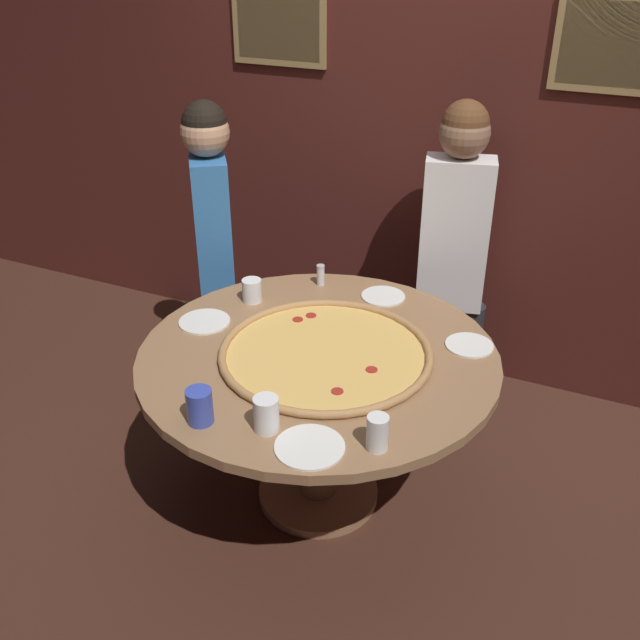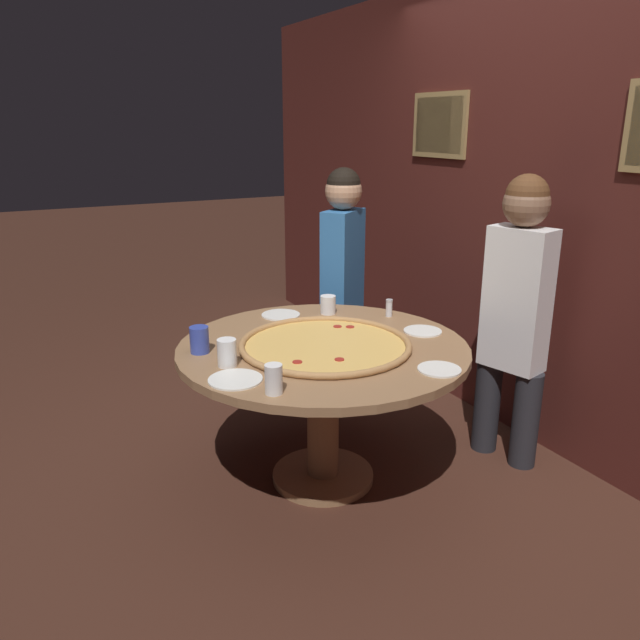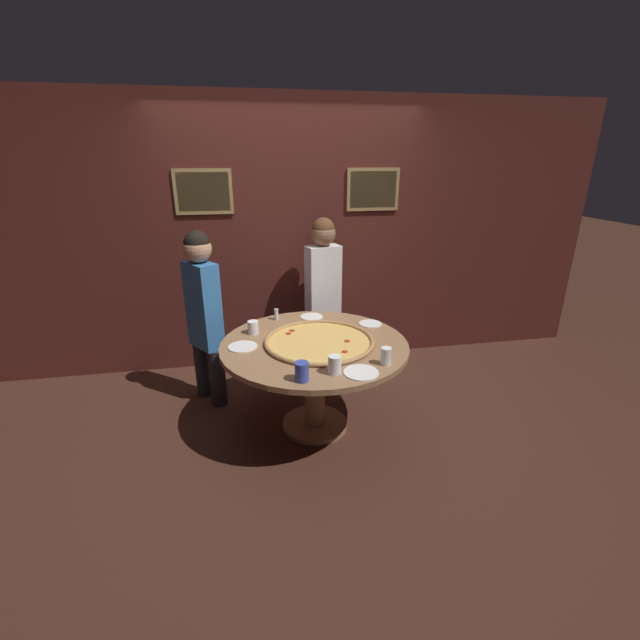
# 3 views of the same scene
# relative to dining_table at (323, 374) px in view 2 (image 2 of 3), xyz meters

# --- Properties ---
(ground_plane) EXTENTS (24.00, 24.00, 0.00)m
(ground_plane) POSITION_rel_dining_table_xyz_m (0.00, 0.00, -0.59)
(ground_plane) COLOR #422319
(back_wall) EXTENTS (6.40, 0.08, 2.60)m
(back_wall) POSITION_rel_dining_table_xyz_m (0.00, 1.30, 0.72)
(back_wall) COLOR #4C1E19
(back_wall) RESTS_ON ground_plane
(dining_table) EXTENTS (1.41, 1.41, 0.74)m
(dining_table) POSITION_rel_dining_table_xyz_m (0.00, 0.00, 0.00)
(dining_table) COLOR #936B47
(dining_table) RESTS_ON ground_plane
(giant_pizza) EXTENTS (0.83, 0.83, 0.03)m
(giant_pizza) POSITION_rel_dining_table_xyz_m (0.04, -0.01, 0.16)
(giant_pizza) COLOR #EAB75B
(giant_pizza) RESTS_ON dining_table
(drink_cup_far_right) EXTENTS (0.07, 0.07, 0.12)m
(drink_cup_far_right) POSITION_rel_dining_table_xyz_m (0.41, -0.44, 0.21)
(drink_cup_far_right) COLOR white
(drink_cup_far_right) RESTS_ON dining_table
(drink_cup_front_edge) EXTENTS (0.09, 0.09, 0.12)m
(drink_cup_front_edge) POSITION_rel_dining_table_xyz_m (-0.18, -0.56, 0.21)
(drink_cup_front_edge) COLOR #384CB7
(drink_cup_front_edge) RESTS_ON dining_table
(drink_cup_by_shaker) EXTENTS (0.09, 0.09, 0.10)m
(drink_cup_by_shaker) POSITION_rel_dining_table_xyz_m (-0.44, 0.27, 0.20)
(drink_cup_by_shaker) COLOR white
(drink_cup_by_shaker) RESTS_ON dining_table
(drink_cup_near_left) EXTENTS (0.09, 0.09, 0.12)m
(drink_cup_near_left) POSITION_rel_dining_table_xyz_m (0.05, -0.50, 0.21)
(drink_cup_near_left) COLOR white
(drink_cup_near_left) RESTS_ON dining_table
(white_plate_left_side) EXTENTS (0.21, 0.21, 0.01)m
(white_plate_left_side) POSITION_rel_dining_table_xyz_m (-0.53, 0.02, 0.16)
(white_plate_left_side) COLOR white
(white_plate_left_side) RESTS_ON dining_table
(white_plate_beside_cup) EXTENTS (0.20, 0.20, 0.01)m
(white_plate_beside_cup) POSITION_rel_dining_table_xyz_m (0.07, 0.54, 0.16)
(white_plate_beside_cup) COLOR white
(white_plate_beside_cup) RESTS_ON dining_table
(white_plate_right_side) EXTENTS (0.19, 0.19, 0.01)m
(white_plate_right_side) POSITION_rel_dining_table_xyz_m (0.52, 0.29, 0.16)
(white_plate_right_side) COLOR white
(white_plate_right_side) RESTS_ON dining_table
(white_plate_far_back) EXTENTS (0.23, 0.23, 0.01)m
(white_plate_far_back) POSITION_rel_dining_table_xyz_m (0.22, -0.53, 0.16)
(white_plate_far_back) COLOR white
(white_plate_far_back) RESTS_ON dining_table
(condiment_shaker) EXTENTS (0.04, 0.04, 0.10)m
(condiment_shaker) POSITION_rel_dining_table_xyz_m (-0.24, 0.54, 0.20)
(condiment_shaker) COLOR silver
(condiment_shaker) RESTS_ON dining_table
(diner_side_left) EXTENTS (0.33, 0.39, 1.51)m
(diner_side_left) POSITION_rel_dining_table_xyz_m (-0.84, 0.59, 0.27)
(diner_side_left) COLOR #232328
(diner_side_left) RESTS_ON ground_plane
(diner_far_left) EXTENTS (0.40, 0.24, 1.53)m
(diner_far_left) POSITION_rel_dining_table_xyz_m (0.26, 0.99, 0.28)
(diner_far_left) COLOR #232328
(diner_far_left) RESTS_ON ground_plane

